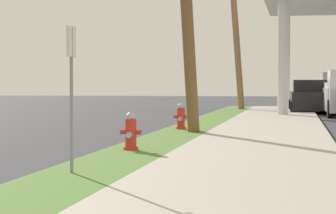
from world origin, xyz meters
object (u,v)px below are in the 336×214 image
(fire_hydrant_third, at_px, (181,118))
(street_sign_post, at_px, (71,68))
(car_black_by_near_pump, at_px, (310,98))
(utility_pole_background, at_px, (235,14))
(fire_hydrant_second, at_px, (131,133))

(fire_hydrant_third, xyz_separation_m, street_sign_post, (-0.01, -10.62, 1.19))
(street_sign_post, bearing_deg, car_black_by_near_pump, 81.61)
(street_sign_post, bearing_deg, utility_pole_background, 89.68)
(utility_pole_background, relative_size, street_sign_post, 4.41)
(fire_hydrant_second, xyz_separation_m, street_sign_post, (-0.04, -3.83, 1.19))
(fire_hydrant_second, distance_m, utility_pole_background, 24.42)
(fire_hydrant_second, bearing_deg, car_black_by_near_pump, 80.31)
(fire_hydrant_second, height_order, fire_hydrant_third, same)
(fire_hydrant_second, distance_m, street_sign_post, 4.01)
(car_black_by_near_pump, bearing_deg, fire_hydrant_third, -103.85)
(fire_hydrant_third, height_order, car_black_by_near_pump, car_black_by_near_pump)
(fire_hydrant_second, xyz_separation_m, car_black_by_near_pump, (3.85, 22.54, 0.28))
(fire_hydrant_third, distance_m, car_black_by_near_pump, 16.22)
(utility_pole_background, distance_m, car_black_by_near_pump, 5.78)
(fire_hydrant_third, bearing_deg, fire_hydrant_second, -89.73)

